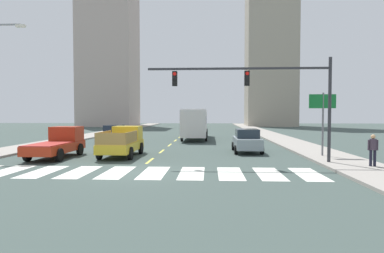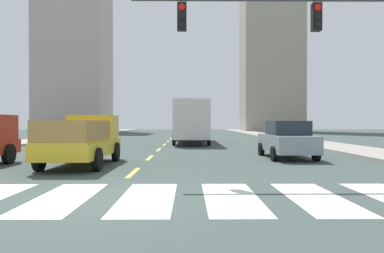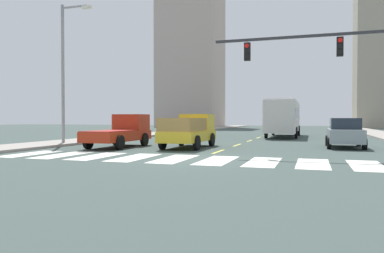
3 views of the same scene
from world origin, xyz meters
name	(u,v)px [view 2 (image 2 of 3)]	position (x,y,z in m)	size (l,w,h in m)	color
ground_plane	(105,198)	(0.00, 0.00, 0.00)	(160.00, 160.00, 0.00)	#3A4944
sidewalk_right	(321,144)	(11.37, 18.00, 0.07)	(3.34, 110.00, 0.15)	gray
sidewalk_left	(4,145)	(-11.37, 18.00, 0.07)	(3.34, 110.00, 0.15)	gray
crosswalk_stripe_4	(63,198)	(-0.92, 0.00, 0.00)	(1.18, 3.52, 0.01)	silver
crosswalk_stripe_5	(147,198)	(0.92, 0.00, 0.00)	(1.18, 3.52, 0.01)	silver
crosswalk_stripe_6	(231,198)	(2.76, 0.00, 0.00)	(1.18, 3.52, 0.01)	silver
crosswalk_stripe_7	(315,197)	(4.60, 0.00, 0.00)	(1.18, 3.52, 0.01)	silver
lane_dash_0	(133,172)	(0.00, 4.00, 0.00)	(0.16, 2.40, 0.01)	#D9CD4E
lane_dash_1	(150,158)	(0.00, 9.00, 0.00)	(0.16, 2.40, 0.01)	#D9CD4E
lane_dash_2	(159,150)	(0.00, 14.00, 0.00)	(0.16, 2.40, 0.01)	#D9CD4E
lane_dash_3	(164,145)	(0.00, 19.00, 0.00)	(0.16, 2.40, 0.01)	#D9CD4E
lane_dash_4	(168,141)	(0.00, 24.00, 0.00)	(0.16, 2.40, 0.01)	#D9CD4E
lane_dash_5	(171,139)	(0.00, 29.00, 0.00)	(0.16, 2.40, 0.01)	#D9CD4E
lane_dash_6	(173,137)	(0.00, 34.00, 0.00)	(0.16, 2.40, 0.01)	#D9CD4E
lane_dash_7	(175,135)	(0.00, 39.00, 0.00)	(0.16, 2.40, 0.01)	#D9CD4E
pickup_stakebed	(85,141)	(-2.25, 6.35, 0.94)	(2.18, 5.20, 1.96)	gold
city_bus	(191,119)	(2.02, 21.04, 1.95)	(2.72, 10.80, 3.32)	silver
sedan_mid	(287,140)	(6.36, 8.75, 0.86)	(2.02, 4.40, 1.72)	gray
sedan_near_right	(76,134)	(-5.81, 16.50, 0.86)	(2.02, 4.40, 1.72)	navy
traffic_signal_gantry	(356,37)	(6.93, 3.08, 4.25)	(10.30, 0.27, 6.00)	#2D2D33
tower_tall_centre	(271,18)	(17.13, 59.03, 21.01)	(10.68, 8.20, 42.03)	#A29886
block_mid_left	(74,43)	(-18.95, 57.92, 16.05)	(11.72, 10.89, 32.10)	#B6A49A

